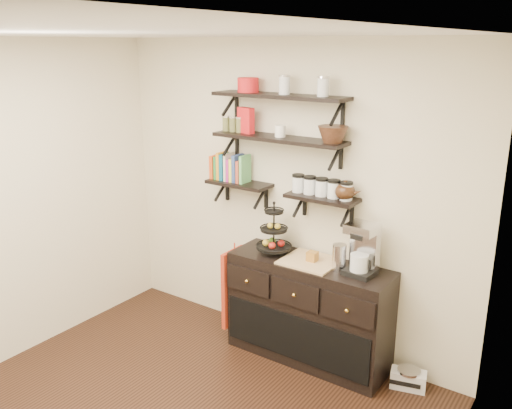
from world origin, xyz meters
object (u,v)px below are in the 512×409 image
Objects in this scene: sideboard at (309,311)px; coffee_maker at (363,250)px; fruit_stand at (274,236)px; radio at (408,379)px.

coffee_maker reaches higher than sideboard.
fruit_stand is at bearing 179.54° from sideboard.
coffee_maker is (0.45, 0.03, 0.65)m from sideboard.
fruit_stand reaches higher than sideboard.
coffee_maker reaches higher than radio.
coffee_maker is 1.40× the size of radio.
radio is (0.88, 0.07, -0.37)m from sideboard.
fruit_stand is 1.48× the size of radio.
radio is at bearing 4.50° from sideboard.
sideboard is 0.79m from coffee_maker.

